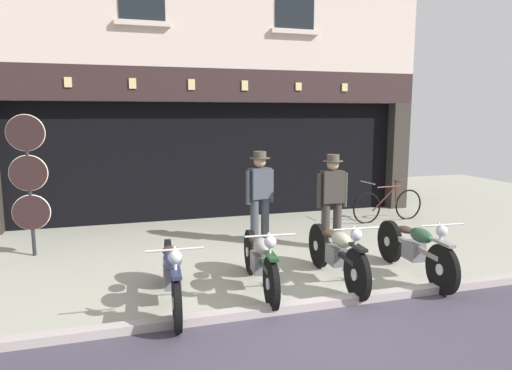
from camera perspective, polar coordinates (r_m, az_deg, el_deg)
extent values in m
cube|color=#9E9D8C|center=(10.29, -4.46, -4.60)|extent=(21.60, 10.00, 0.08)
cube|color=#AC9F9C|center=(5.79, 6.42, -14.93)|extent=(21.60, 0.16, 0.18)
cube|color=black|center=(12.31, -6.84, 3.88)|extent=(8.83, 4.00, 2.60)
cube|color=#332D28|center=(12.06, 17.08, 3.45)|extent=(0.44, 0.36, 2.60)
cube|color=black|center=(10.59, -5.20, 3.83)|extent=(8.45, 0.03, 2.18)
cube|color=#302020|center=(10.15, -4.82, 12.21)|extent=(9.60, 0.24, 0.70)
cube|color=#DBC684|center=(9.83, -22.29, 11.72)|extent=(0.14, 0.03, 0.19)
cube|color=#DBC684|center=(9.80, -15.06, 12.07)|extent=(0.14, 0.03, 0.21)
cube|color=#DBC684|center=(9.91, -8.00, 12.24)|extent=(0.14, 0.03, 0.22)
cube|color=#DBC684|center=(10.16, -1.40, 12.24)|extent=(0.14, 0.03, 0.21)
cube|color=#DBC684|center=(10.56, 5.30, 12.07)|extent=(0.14, 0.03, 0.17)
cube|color=#DBC684|center=(11.04, 10.94, 11.80)|extent=(0.14, 0.03, 0.18)
cube|color=beige|center=(9.92, -13.87, 18.91)|extent=(1.10, 0.12, 0.10)
cube|color=beige|center=(10.62, 4.89, 18.43)|extent=(1.10, 0.12, 0.10)
cylinder|color=black|center=(5.18, -9.80, -14.24)|extent=(0.10, 0.64, 0.63)
cylinder|color=silver|center=(5.18, -9.80, -14.24)|extent=(0.11, 0.14, 0.14)
cylinder|color=black|center=(6.53, -10.81, -9.39)|extent=(0.11, 0.64, 0.63)
cylinder|color=silver|center=(6.53, -10.81, -9.39)|extent=(0.12, 0.14, 0.14)
cube|color=#252B47|center=(5.81, -10.40, -10.43)|extent=(0.13, 1.32, 0.07)
cube|color=slate|center=(5.83, -10.38, -11.08)|extent=(0.21, 0.33, 0.26)
ellipsoid|color=navy|center=(5.58, -10.33, -9.06)|extent=(0.24, 0.47, 0.20)
ellipsoid|color=#38281E|center=(6.00, -10.62, -8.00)|extent=(0.21, 0.31, 0.10)
cube|color=#252B47|center=(5.06, -9.90, -10.72)|extent=(0.12, 0.36, 0.04)
sphere|color=silver|center=(5.07, -10.00, -8.77)|extent=(0.15, 0.15, 0.15)
cylinder|color=silver|center=(5.04, -10.03, -7.90)|extent=(0.62, 0.05, 0.02)
cylinder|color=silver|center=(5.12, -9.92, -11.08)|extent=(0.05, 0.25, 0.62)
cylinder|color=black|center=(5.63, 1.90, -12.14)|extent=(0.13, 0.65, 0.65)
cylinder|color=silver|center=(5.63, 1.90, -12.14)|extent=(0.11, 0.15, 0.14)
cylinder|color=black|center=(6.86, -0.71, -8.27)|extent=(0.14, 0.65, 0.65)
cylinder|color=silver|center=(6.86, -0.71, -8.27)|extent=(0.12, 0.15, 0.14)
cube|color=#1A3E1D|center=(6.20, 0.46, -8.97)|extent=(0.18, 1.22, 0.07)
cube|color=slate|center=(6.22, 0.46, -9.58)|extent=(0.23, 0.34, 0.26)
ellipsoid|color=gray|center=(5.99, 0.78, -7.60)|extent=(0.26, 0.48, 0.20)
ellipsoid|color=#38281E|center=(6.37, 0.01, -6.78)|extent=(0.23, 0.32, 0.10)
cube|color=#1A3E1D|center=(5.51, 1.92, -8.80)|extent=(0.13, 0.37, 0.04)
sphere|color=silver|center=(5.53, 1.78, -7.08)|extent=(0.15, 0.15, 0.15)
cylinder|color=silver|center=(5.50, 1.78, -6.28)|extent=(0.62, 0.08, 0.02)
cylinder|color=silver|center=(5.57, 1.82, -9.21)|extent=(0.06, 0.27, 0.61)
cylinder|color=black|center=(6.03, 12.43, -10.80)|extent=(0.11, 0.68, 0.67)
cylinder|color=silver|center=(6.03, 12.43, -10.80)|extent=(0.11, 0.15, 0.15)
cylinder|color=black|center=(7.19, 7.78, -7.44)|extent=(0.12, 0.68, 0.67)
cylinder|color=silver|center=(7.19, 7.78, -7.44)|extent=(0.12, 0.15, 0.15)
cube|color=black|center=(6.57, 9.91, -7.98)|extent=(0.14, 1.23, 0.07)
cube|color=slate|center=(6.59, 9.90, -8.57)|extent=(0.22, 0.33, 0.26)
ellipsoid|color=#A2A487|center=(6.37, 10.53, -6.65)|extent=(0.25, 0.47, 0.20)
ellipsoid|color=#38281E|center=(6.73, 9.15, -5.95)|extent=(0.22, 0.31, 0.10)
cube|color=black|center=(5.92, 12.54, -7.55)|extent=(0.12, 0.37, 0.04)
sphere|color=silver|center=(5.93, 12.33, -6.06)|extent=(0.15, 0.15, 0.15)
cylinder|color=silver|center=(5.91, 12.36, -5.31)|extent=(0.62, 0.06, 0.02)
cylinder|color=silver|center=(5.97, 12.35, -8.05)|extent=(0.05, 0.26, 0.61)
cylinder|color=black|center=(6.55, 22.11, -9.67)|extent=(0.12, 0.67, 0.67)
cylinder|color=silver|center=(6.55, 22.11, -9.67)|extent=(0.11, 0.15, 0.15)
cylinder|color=black|center=(7.67, 16.25, -6.72)|extent=(0.13, 0.67, 0.67)
cylinder|color=silver|center=(7.67, 16.25, -6.72)|extent=(0.12, 0.15, 0.15)
cube|color=gray|center=(7.07, 18.98, -7.16)|extent=(0.16, 1.27, 0.07)
cube|color=slate|center=(7.08, 18.96, -7.70)|extent=(0.22, 0.33, 0.26)
ellipsoid|color=#284932|center=(6.88, 19.79, -5.90)|extent=(0.25, 0.47, 0.20)
ellipsoid|color=#38281E|center=(7.22, 18.03, -5.29)|extent=(0.22, 0.31, 0.10)
cube|color=gray|center=(6.45, 22.29, -6.69)|extent=(0.13, 0.37, 0.04)
sphere|color=silver|center=(6.46, 22.06, -5.31)|extent=(0.15, 0.15, 0.15)
cylinder|color=silver|center=(6.45, 22.10, -4.62)|extent=(0.62, 0.07, 0.02)
cylinder|color=silver|center=(6.50, 22.05, -7.14)|extent=(0.05, 0.25, 0.62)
cylinder|color=#3D424C|center=(8.46, 1.13, -4.29)|extent=(0.15, 0.15, 0.85)
cylinder|color=#3D424C|center=(8.35, -0.19, -4.45)|extent=(0.15, 0.15, 0.85)
cube|color=#3D424C|center=(8.28, 0.48, 0.22)|extent=(0.42, 0.29, 0.55)
cube|color=white|center=(8.37, 0.10, 0.78)|extent=(0.14, 0.05, 0.31)
cube|color=#47234C|center=(8.38, 0.06, 0.71)|extent=(0.05, 0.02, 0.29)
cylinder|color=#3D424C|center=(8.40, 1.88, -0.10)|extent=(0.09, 0.09, 0.60)
cylinder|color=#3D424C|center=(8.18, -0.96, -0.34)|extent=(0.09, 0.09, 0.60)
sphere|color=tan|center=(8.23, 0.48, 2.95)|extent=(0.22, 0.22, 0.22)
cylinder|color=#4C4238|center=(8.22, 0.48, 3.37)|extent=(0.37, 0.37, 0.01)
cylinder|color=#4C4238|center=(8.22, 0.48, 3.78)|extent=(0.23, 0.23, 0.12)
cylinder|color=#38332D|center=(8.23, 10.03, -4.83)|extent=(0.15, 0.15, 0.84)
cylinder|color=#38332D|center=(8.14, 8.61, -4.94)|extent=(0.15, 0.15, 0.84)
cube|color=#38332D|center=(8.05, 9.45, -0.21)|extent=(0.39, 0.24, 0.55)
cube|color=silver|center=(8.15, 9.14, 0.37)|extent=(0.14, 0.03, 0.31)
cube|color=#47234C|center=(8.16, 9.10, 0.31)|extent=(0.05, 0.01, 0.29)
cylinder|color=#38332D|center=(8.16, 10.95, -0.59)|extent=(0.09, 0.09, 0.60)
cylinder|color=#38332D|center=(7.97, 7.88, -0.73)|extent=(0.09, 0.09, 0.60)
sphere|color=tan|center=(8.00, 9.51, 2.54)|extent=(0.21, 0.21, 0.21)
cylinder|color=#4C4238|center=(8.00, 9.53, 2.95)|extent=(0.35, 0.35, 0.01)
cylinder|color=#4C4238|center=(7.99, 9.54, 3.35)|extent=(0.22, 0.22, 0.11)
cylinder|color=#232328|center=(8.37, -26.26, -0.31)|extent=(0.06, 0.06, 2.29)
cylinder|color=black|center=(8.27, -26.70, 5.81)|extent=(0.57, 0.03, 0.57)
torus|color=beige|center=(8.28, -26.69, 5.81)|extent=(0.60, 0.04, 0.60)
cylinder|color=black|center=(8.32, -26.40, 1.32)|extent=(0.57, 0.03, 0.57)
torus|color=beige|center=(8.33, -26.38, 1.34)|extent=(0.60, 0.04, 0.60)
cylinder|color=black|center=(8.42, -26.10, -3.08)|extent=(0.57, 0.03, 0.57)
torus|color=silver|center=(8.43, -26.08, -3.06)|extent=(0.60, 0.04, 0.60)
cube|color=beige|center=(10.98, 4.86, 5.36)|extent=(0.82, 0.02, 1.08)
cube|color=#232328|center=(10.95, 4.92, 7.66)|extent=(0.82, 0.01, 0.20)
torus|color=black|center=(10.20, 13.58, -2.82)|extent=(0.69, 0.09, 0.69)
torus|color=black|center=(10.86, 18.37, -2.34)|extent=(0.69, 0.09, 0.69)
cylinder|color=#4C1E19|center=(10.43, 15.61, -1.65)|extent=(0.60, 0.08, 0.53)
cylinder|color=#4C1E19|center=(10.45, 16.15, -0.21)|extent=(0.61, 0.07, 0.03)
cylinder|color=#4C1E19|center=(10.59, 16.97, -0.89)|extent=(0.07, 0.04, 0.52)
ellipsoid|color=#332319|center=(10.58, 17.23, 0.51)|extent=(0.25, 0.14, 0.06)
cylinder|color=silver|center=(10.11, 13.69, 0.29)|extent=(0.06, 0.50, 0.02)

